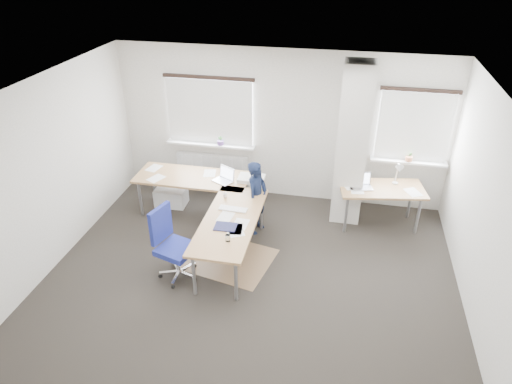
% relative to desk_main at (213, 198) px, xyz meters
% --- Properties ---
extents(ground, '(6.00, 6.00, 0.00)m').
position_rel_desk_main_xyz_m(ground, '(0.83, -0.95, -0.69)').
color(ground, black).
rests_on(ground, ground).
extents(room_shell, '(6.04, 5.04, 2.82)m').
position_rel_desk_main_xyz_m(room_shell, '(1.01, -0.50, 1.05)').
color(room_shell, beige).
rests_on(room_shell, ground).
extents(floor_mat, '(1.47, 1.31, 0.01)m').
position_rel_desk_main_xyz_m(floor_mat, '(0.43, -0.65, -0.69)').
color(floor_mat, '#856749').
rests_on(floor_mat, ground).
extents(white_crate, '(0.57, 0.41, 0.33)m').
position_rel_desk_main_xyz_m(white_crate, '(-1.07, 0.75, -0.53)').
color(white_crate, white).
rests_on(white_crate, ground).
extents(desk_main, '(2.41, 2.60, 0.96)m').
position_rel_desk_main_xyz_m(desk_main, '(0.00, 0.00, 0.00)').
color(desk_main, olive).
rests_on(desk_main, ground).
extents(desk_side, '(1.50, 0.93, 1.22)m').
position_rel_desk_main_xyz_m(desk_side, '(2.70, 0.85, -0.01)').
color(desk_side, olive).
rests_on(desk_side, ground).
extents(task_chair, '(0.64, 0.62, 1.13)m').
position_rel_desk_main_xyz_m(task_chair, '(-0.25, -1.18, -0.38)').
color(task_chair, navy).
rests_on(task_chair, ground).
extents(person, '(0.43, 0.54, 1.28)m').
position_rel_desk_main_xyz_m(person, '(0.67, 0.25, -0.05)').
color(person, '#101932').
rests_on(person, ground).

